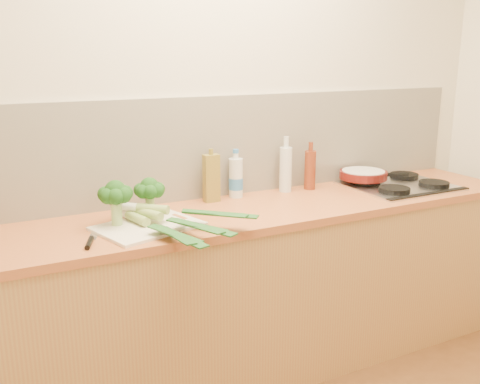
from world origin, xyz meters
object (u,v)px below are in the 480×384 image
object	(u,v)px
chopping_board	(148,226)
skillet	(364,174)
gas_hob	(400,184)
chefs_knife	(91,240)

from	to	relation	value
chopping_board	skillet	xyz separation A→B (m)	(1.38, 0.20, 0.06)
gas_hob	skillet	size ratio (longest dim) A/B	1.49
skillet	gas_hob	bearing A→B (deg)	-16.08
chefs_knife	skillet	xyz separation A→B (m)	(1.65, 0.28, 0.05)
chopping_board	skillet	size ratio (longest dim) A/B	1.12
chefs_knife	chopping_board	bearing A→B (deg)	36.27
chefs_knife	skillet	size ratio (longest dim) A/B	0.74
gas_hob	chopping_board	xyz separation A→B (m)	(-1.54, -0.06, -0.01)
gas_hob	chopping_board	size ratio (longest dim) A/B	1.34
skillet	chefs_knife	bearing A→B (deg)	-146.28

